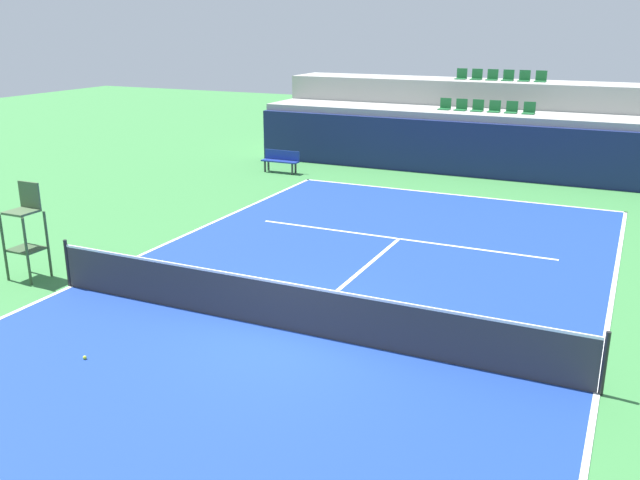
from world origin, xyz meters
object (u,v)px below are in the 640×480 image
player_bench (281,159)px  tennis_ball_1 (85,357)px  tennis_net (290,306)px  umpire_chair (26,228)px

player_bench → tennis_ball_1: (4.30, -15.27, -0.46)m
tennis_net → player_bench: (-7.00, 12.74, -0.00)m
tennis_net → tennis_ball_1: (-2.70, -2.54, -0.47)m
umpire_chair → tennis_ball_1: umpire_chair is taller
umpire_chair → tennis_ball_1: (4.00, -2.59, -1.14)m
tennis_net → umpire_chair: bearing=179.5°
umpire_chair → player_bench: 12.70m
player_bench → tennis_ball_1: size_ratio=22.73×
tennis_net → umpire_chair: 6.73m
umpire_chair → tennis_ball_1: size_ratio=33.33×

